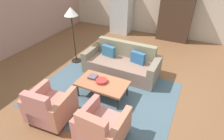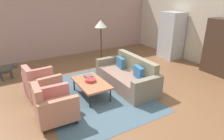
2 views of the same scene
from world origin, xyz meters
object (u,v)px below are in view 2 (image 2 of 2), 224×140
at_px(fruit_bowl, 90,80).
at_px(floor_lamp, 101,28).
at_px(coffee_table, 91,83).
at_px(refrigerator, 171,35).
at_px(armchair_left, 40,85).
at_px(couch, 128,77).
at_px(armchair_right, 52,107).
at_px(dog, 7,70).
at_px(book_stack, 88,76).

distance_m(fruit_bowl, floor_lamp, 2.20).
relative_size(coffee_table, refrigerator, 0.65).
distance_m(armchair_left, refrigerator, 5.47).
distance_m(couch, armchair_right, 2.43).
bearing_deg(refrigerator, coffee_table, -72.30).
bearing_deg(fruit_bowl, floor_lamp, 143.99).
height_order(fruit_bowl, floor_lamp, floor_lamp).
xyz_separation_m(armchair_right, floor_lamp, (-2.20, 2.31, 1.10)).
height_order(couch, floor_lamp, floor_lamp).
xyz_separation_m(refrigerator, dog, (-0.98, -6.03, -0.61)).
distance_m(couch, refrigerator, 3.38).
relative_size(fruit_bowl, book_stack, 1.12).
height_order(book_stack, dog, dog).
bearing_deg(armchair_right, dog, -165.89).
height_order(couch, fruit_bowl, couch).
bearing_deg(dog, coffee_table, -59.76).
xyz_separation_m(fruit_bowl, floor_lamp, (-1.58, 1.15, 1.01)).
height_order(armchair_left, floor_lamp, floor_lamp).
bearing_deg(refrigerator, couch, -66.04).
distance_m(fruit_bowl, refrigerator, 4.45).
distance_m(armchair_left, dog, 1.85).
bearing_deg(floor_lamp, armchair_left, -66.49).
distance_m(coffee_table, dog, 2.95).
bearing_deg(fruit_bowl, armchair_left, -116.10).
relative_size(floor_lamp, dog, 2.43).
bearing_deg(armchair_left, refrigerator, 93.00).
bearing_deg(armchair_left, floor_lamp, 108.55).
relative_size(couch, armchair_left, 2.40).
height_order(coffee_table, refrigerator, refrigerator).
xyz_separation_m(refrigerator, floor_lamp, (-0.25, -3.07, 0.52)).
bearing_deg(floor_lamp, fruit_bowl, -36.01).
height_order(fruit_bowl, dog, dog).
distance_m(refrigerator, floor_lamp, 3.13).
distance_m(coffee_table, book_stack, 0.32).
bearing_deg(coffee_table, armchair_right, -62.85).
distance_m(floor_lamp, dog, 3.25).
distance_m(armchair_left, floor_lamp, 2.75).
bearing_deg(refrigerator, fruit_bowl, -72.58).
bearing_deg(refrigerator, book_stack, -75.89).
bearing_deg(floor_lamp, couch, 1.43).
relative_size(book_stack, floor_lamp, 0.14).
height_order(coffee_table, book_stack, book_stack).
xyz_separation_m(couch, armchair_left, (-0.60, -2.35, 0.06)).
bearing_deg(armchair_right, armchair_left, -178.38).
bearing_deg(armchair_right, coffee_table, 118.78).
bearing_deg(couch, dog, 52.73).
xyz_separation_m(book_stack, refrigerator, (-1.04, 4.15, 0.49)).
relative_size(armchair_left, floor_lamp, 0.51).
distance_m(couch, coffee_table, 1.19).
bearing_deg(couch, refrigerator, -65.49).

